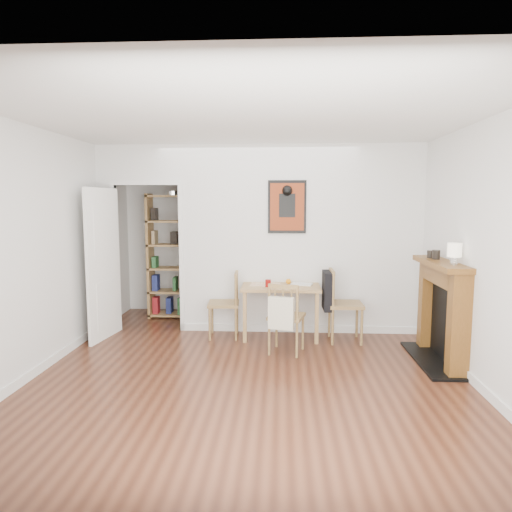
# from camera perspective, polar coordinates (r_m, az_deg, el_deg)

# --- Properties ---
(ground) EXTENTS (5.20, 5.20, 0.00)m
(ground) POSITION_cam_1_polar(r_m,az_deg,el_deg) (5.25, -0.57, -13.49)
(ground) COLOR #552D1B
(ground) RESTS_ON ground
(room_shell) EXTENTS (5.20, 5.20, 5.20)m
(room_shell) POSITION_cam_1_polar(r_m,az_deg,el_deg) (6.28, 1.13, 2.03)
(room_shell) COLOR silver
(room_shell) RESTS_ON ground
(dining_table) EXTENTS (1.04, 0.66, 0.71)m
(dining_table) POSITION_cam_1_polar(r_m,az_deg,el_deg) (6.13, 3.12, -4.47)
(dining_table) COLOR #A7794E
(dining_table) RESTS_ON ground
(chair_left) EXTENTS (0.47, 0.47, 0.89)m
(chair_left) POSITION_cam_1_polar(r_m,az_deg,el_deg) (6.19, -4.07, -6.05)
(chair_left) COLOR olive
(chair_left) RESTS_ON ground
(chair_right) EXTENTS (0.54, 0.48, 0.95)m
(chair_right) POSITION_cam_1_polar(r_m,az_deg,el_deg) (6.08, 10.92, -5.92)
(chair_right) COLOR olive
(chair_right) RESTS_ON ground
(chair_front) EXTENTS (0.53, 0.57, 0.87)m
(chair_front) POSITION_cam_1_polar(r_m,az_deg,el_deg) (5.54, 3.79, -7.60)
(chair_front) COLOR olive
(chair_front) RESTS_ON ground
(bookshelf) EXTENTS (0.82, 0.33, 1.95)m
(bookshelf) POSITION_cam_1_polar(r_m,az_deg,el_deg) (7.27, -10.14, -0.09)
(bookshelf) COLOR #A7794E
(bookshelf) RESTS_ON ground
(fireplace) EXTENTS (0.45, 1.25, 1.16)m
(fireplace) POSITION_cam_1_polar(r_m,az_deg,el_deg) (5.61, 22.33, -6.11)
(fireplace) COLOR brown
(fireplace) RESTS_ON ground
(red_glass) EXTENTS (0.07, 0.07, 0.10)m
(red_glass) POSITION_cam_1_polar(r_m,az_deg,el_deg) (6.00, 1.52, -3.42)
(red_glass) COLOR maroon
(red_glass) RESTS_ON dining_table
(orange_fruit) EXTENTS (0.07, 0.07, 0.07)m
(orange_fruit) POSITION_cam_1_polar(r_m,az_deg,el_deg) (6.21, 4.07, -3.19)
(orange_fruit) COLOR orange
(orange_fruit) RESTS_ON dining_table
(placemat) EXTENTS (0.41, 0.32, 0.00)m
(placemat) POSITION_cam_1_polar(r_m,az_deg,el_deg) (6.17, 1.17, -3.57)
(placemat) COLOR beige
(placemat) RESTS_ON dining_table
(notebook) EXTENTS (0.31, 0.26, 0.01)m
(notebook) POSITION_cam_1_polar(r_m,az_deg,el_deg) (6.19, 5.74, -3.52)
(notebook) COLOR silver
(notebook) RESTS_ON dining_table
(mantel_lamp) EXTENTS (0.15, 0.15, 0.23)m
(mantel_lamp) POSITION_cam_1_polar(r_m,az_deg,el_deg) (5.21, 23.56, 0.53)
(mantel_lamp) COLOR silver
(mantel_lamp) RESTS_ON fireplace
(ceramic_jar_a) EXTENTS (0.09, 0.09, 0.11)m
(ceramic_jar_a) POSITION_cam_1_polar(r_m,az_deg,el_deg) (5.64, 21.58, 0.16)
(ceramic_jar_a) COLOR black
(ceramic_jar_a) RESTS_ON fireplace
(ceramic_jar_b) EXTENTS (0.07, 0.07, 0.09)m
(ceramic_jar_b) POSITION_cam_1_polar(r_m,az_deg,el_deg) (5.75, 20.93, 0.21)
(ceramic_jar_b) COLOR black
(ceramic_jar_b) RESTS_ON fireplace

